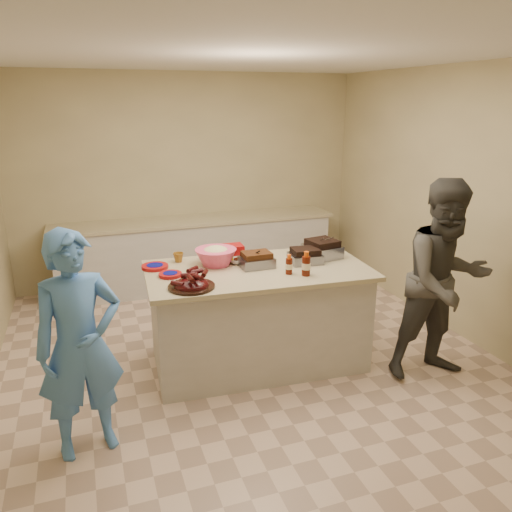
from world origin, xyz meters
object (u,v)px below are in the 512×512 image
object	(u,v)px
roasting_pan	(322,257)
mustard_bottle	(231,262)
bbq_bottle_a	(289,274)
guest_gray	(434,373)
plastic_cup	(179,262)
guest_blue	(92,446)
bbq_bottle_b	(306,275)
island	(258,362)
coleslaw_bowl	(216,265)
rib_platter	(192,288)

from	to	relation	value
roasting_pan	mustard_bottle	world-z (taller)	mustard_bottle
bbq_bottle_a	guest_gray	xyz separation A→B (m)	(1.23, -0.49, -0.93)
plastic_cup	guest_blue	size ratio (longest dim) A/B	0.06
bbq_bottle_b	guest_gray	distance (m)	1.50
island	guest_blue	distance (m)	1.69
coleslaw_bowl	bbq_bottle_a	bearing A→B (deg)	-39.78
island	bbq_bottle_a	distance (m)	0.98
roasting_pan	bbq_bottle_b	size ratio (longest dim) A/B	1.40
roasting_pan	mustard_bottle	distance (m)	0.87
bbq_bottle_b	guest_blue	size ratio (longest dim) A/B	0.13
bbq_bottle_b	guest_gray	xyz separation A→B (m)	(1.11, -0.40, -0.93)
bbq_bottle_b	bbq_bottle_a	bearing A→B (deg)	145.73
roasting_pan	plastic_cup	bearing A→B (deg)	157.31
coleslaw_bowl	bbq_bottle_a	size ratio (longest dim) A/B	2.16
guest_gray	rib_platter	bearing A→B (deg)	171.72
roasting_pan	plastic_cup	xyz separation A→B (m)	(-1.31, 0.31, 0.00)
island	bbq_bottle_b	world-z (taller)	bbq_bottle_b
coleslaw_bowl	bbq_bottle_b	bearing A→B (deg)	-38.81
roasting_pan	guest_gray	distance (m)	1.45
guest_blue	bbq_bottle_a	bearing A→B (deg)	4.41
coleslaw_bowl	mustard_bottle	world-z (taller)	coleslaw_bowl
bbq_bottle_a	plastic_cup	distance (m)	1.05
bbq_bottle_b	coleslaw_bowl	bearing A→B (deg)	141.19
roasting_pan	mustard_bottle	size ratio (longest dim) A/B	2.31
bbq_bottle_a	guest_blue	xyz separation A→B (m)	(-1.72, -0.52, -0.93)
plastic_cup	coleslaw_bowl	bearing A→B (deg)	-33.41
roasting_pan	bbq_bottle_a	xyz separation A→B (m)	(-0.48, -0.33, 0.00)
rib_platter	mustard_bottle	distance (m)	0.71
bbq_bottle_a	mustard_bottle	bearing A→B (deg)	128.32
roasting_pan	bbq_bottle_a	bearing A→B (deg)	-154.79
roasting_pan	coleslaw_bowl	xyz separation A→B (m)	(-1.01, 0.11, 0.00)
bbq_bottle_a	mustard_bottle	world-z (taller)	bbq_bottle_a
island	rib_platter	world-z (taller)	rib_platter
rib_platter	bbq_bottle_b	bearing A→B (deg)	-2.07
bbq_bottle_b	mustard_bottle	distance (m)	0.75
guest_blue	guest_gray	size ratio (longest dim) A/B	0.91
rib_platter	guest_gray	xyz separation A→B (m)	(2.09, -0.44, -0.93)
guest_blue	rib_platter	bearing A→B (deg)	16.29
roasting_pan	coleslaw_bowl	distance (m)	1.01
island	mustard_bottle	world-z (taller)	mustard_bottle
coleslaw_bowl	bbq_bottle_a	distance (m)	0.69
guest_blue	guest_gray	world-z (taller)	guest_gray
bbq_bottle_a	guest_gray	size ratio (longest dim) A/B	0.10
guest_blue	plastic_cup	bearing A→B (deg)	40.10
rib_platter	bbq_bottle_b	distance (m)	0.98
island	mustard_bottle	xyz separation A→B (m)	(-0.17, 0.25, 0.93)
rib_platter	guest_gray	size ratio (longest dim) A/B	0.21
island	rib_platter	bearing A→B (deg)	-153.76
bbq_bottle_a	plastic_cup	bearing A→B (deg)	142.42
roasting_pan	rib_platter	bearing A→B (deg)	-173.69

